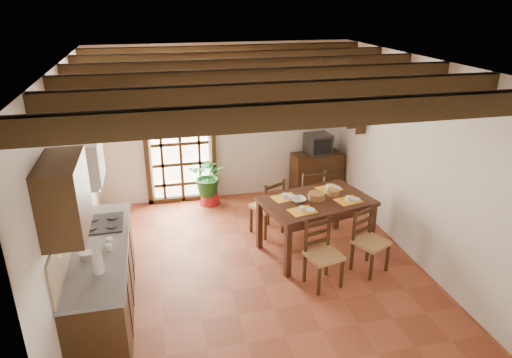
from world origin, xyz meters
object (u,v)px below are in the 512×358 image
object	(u,v)px
kitchen_counter	(103,280)
potted_plant	(209,174)
chair_near_left	(323,266)
chair_far_left	(267,216)
pendant_lamp	(318,112)
crt_tv	(318,144)
dining_table	(316,206)
sideboard	(316,173)
chair_far_right	(308,206)
chair_near_right	(369,252)

from	to	relation	value
kitchen_counter	potted_plant	size ratio (longest dim) A/B	1.20
kitchen_counter	chair_near_left	world-z (taller)	kitchen_counter
chair_far_left	pendant_lamp	world-z (taller)	pendant_lamp
kitchen_counter	crt_tv	bearing A→B (deg)	37.62
dining_table	sideboard	distance (m)	2.16
kitchen_counter	chair_far_left	xyz separation A→B (m)	(2.36, 1.50, -0.19)
dining_table	chair_far_right	world-z (taller)	chair_far_right
chair_near_left	chair_near_right	distance (m)	0.76
chair_near_left	chair_far_left	distance (m)	1.56
chair_near_left	chair_far_right	distance (m)	1.74
chair_far_right	pendant_lamp	bearing A→B (deg)	67.11
chair_near_right	crt_tv	bearing A→B (deg)	59.67
dining_table	chair_far_left	size ratio (longest dim) A/B	1.85
chair_far_left	potted_plant	bearing A→B (deg)	-87.16
kitchen_counter	pendant_lamp	xyz separation A→B (m)	(2.90, 0.93, 1.60)
kitchen_counter	chair_far_right	bearing A→B (deg)	28.38
chair_near_right	dining_table	bearing A→B (deg)	103.09
chair_near_left	pendant_lamp	distance (m)	2.04
dining_table	chair_near_left	xyz separation A→B (m)	(-0.20, -0.85, -0.44)
chair_near_right	chair_far_right	world-z (taller)	chair_far_right
chair_far_right	dining_table	bearing A→B (deg)	68.78
crt_tv	potted_plant	bearing A→B (deg)	174.30
sideboard	pendant_lamp	xyz separation A→B (m)	(-0.76, -1.90, 1.68)
dining_table	chair_near_left	bearing A→B (deg)	-116.02
chair_near_left	chair_far_left	xyz separation A→B (m)	(-0.35, 1.52, 0.01)
kitchen_counter	dining_table	bearing A→B (deg)	15.92
dining_table	crt_tv	distance (m)	2.15
kitchen_counter	crt_tv	world-z (taller)	kitchen_counter
kitchen_counter	chair_far_left	world-z (taller)	kitchen_counter
chair_near_left	crt_tv	distance (m)	3.08
dining_table	chair_far_left	bearing A→B (deg)	115.80
kitchen_counter	chair_far_left	size ratio (longest dim) A/B	2.45
kitchen_counter	chair_near_left	xyz separation A→B (m)	(2.70, -0.02, -0.20)
crt_tv	pendant_lamp	size ratio (longest dim) A/B	0.56
chair_near_right	pendant_lamp	distance (m)	2.03
chair_far_left	sideboard	world-z (taller)	chair_far_left
chair_near_left	potted_plant	distance (m)	3.03
chair_near_right	sideboard	world-z (taller)	chair_near_right
chair_near_right	chair_far_left	world-z (taller)	chair_far_left
dining_table	chair_near_right	bearing A→B (deg)	-64.18
potted_plant	kitchen_counter	bearing A→B (deg)	-119.97
dining_table	pendant_lamp	xyz separation A→B (m)	(0.00, 0.10, 1.36)
dining_table	chair_far_left	distance (m)	0.97
dining_table	chair_far_left	world-z (taller)	chair_far_left
pendant_lamp	chair_far_right	bearing A→B (deg)	75.35
dining_table	sideboard	world-z (taller)	dining_table
chair_near_right	chair_far_right	xyz separation A→B (m)	(-0.35, 1.52, 0.02)
chair_near_left	crt_tv	world-z (taller)	crt_tv
chair_far_left	potted_plant	xyz separation A→B (m)	(-0.75, 1.29, 0.28)
chair_far_right	potted_plant	world-z (taller)	potted_plant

